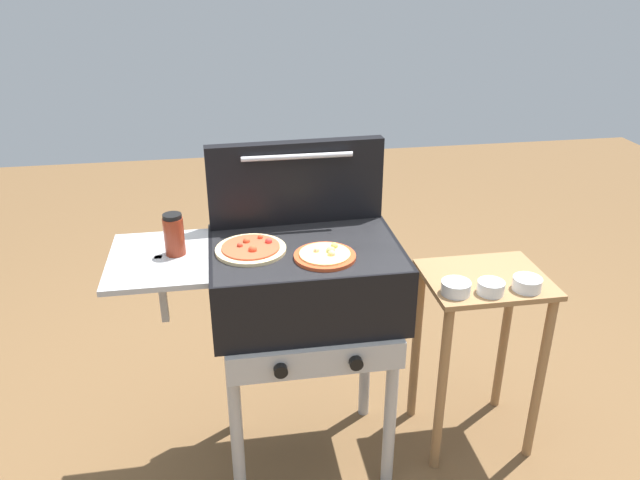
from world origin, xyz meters
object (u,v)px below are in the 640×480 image
Objects in this scene: sauce_jar at (174,235)px; prep_table at (480,325)px; topping_bowl_middle at (491,288)px; topping_bowl_far at (527,284)px; pizza_pepperoni at (251,249)px; pizza_cheese at (325,255)px; grill at (302,285)px; topping_bowl_near at (456,288)px.

prep_table is (1.08, -0.01, -0.45)m from sauce_jar.
topping_bowl_middle is (-0.03, -0.12, 0.23)m from prep_table.
sauce_jar is 1.08m from topping_bowl_middle.
sauce_jar is 1.17m from prep_table.
sauce_jar reaches higher than topping_bowl_far.
topping_bowl_middle is at bearing -7.69° from pizza_pepperoni.
pizza_pepperoni is at bearing 159.06° from pizza_cheese.
pizza_pepperoni is 2.33× the size of topping_bowl_far.
grill is at bearing -2.59° from sauce_jar.
topping_bowl_near and topping_bowl_middle have the same top height.
sauce_jar is (-0.41, 0.02, 0.21)m from grill.
topping_bowl_far is (0.77, -0.11, -0.01)m from grill.
pizza_cheese is 2.01× the size of topping_bowl_far.
sauce_jar is 0.96m from topping_bowl_near.
pizza_pepperoni is at bearing -179.36° from grill.
sauce_jar is (-0.24, 0.02, 0.06)m from pizza_pepperoni.
topping_bowl_near is at bearing -7.49° from pizza_pepperoni.
prep_table is (0.84, 0.01, -0.39)m from pizza_pepperoni.
topping_bowl_middle is at bearing -178.18° from topping_bowl_far.
pizza_cheese is 0.28× the size of prep_table.
topping_bowl_far is (0.94, -0.10, -0.16)m from pizza_pepperoni.
grill is 1.32× the size of prep_table.
topping_bowl_middle is (0.57, -0.02, -0.16)m from pizza_cheese.
prep_table is 7.83× the size of topping_bowl_middle.
pizza_cheese and pizza_pepperoni have the same top height.
topping_bowl_far is 1.08× the size of topping_bowl_middle.
topping_bowl_middle is (1.05, -0.13, -0.22)m from sauce_jar.
pizza_pepperoni is at bearing 172.51° from topping_bowl_near.
sauce_jar reaches higher than topping_bowl_near.
topping_bowl_far is (0.71, -0.02, -0.16)m from pizza_cheese.
pizza_cheese is at bearing 179.83° from topping_bowl_near.
pizza_cheese is 1.97× the size of topping_bowl_near.
topping_bowl_near reaches higher than prep_table.
pizza_pepperoni reaches higher than topping_bowl_near.
grill is at bearing 0.64° from pizza_pepperoni.
prep_table is 7.15× the size of topping_bowl_near.
topping_bowl_near is at bearing -147.88° from prep_table.
topping_bowl_middle reaches higher than prep_table.
grill is 4.78× the size of pizza_cheese.
pizza_cheese is 0.73m from topping_bowl_far.
pizza_cheese is 0.86× the size of pizza_pepperoni.
sauce_jar is 1.37× the size of topping_bowl_near.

